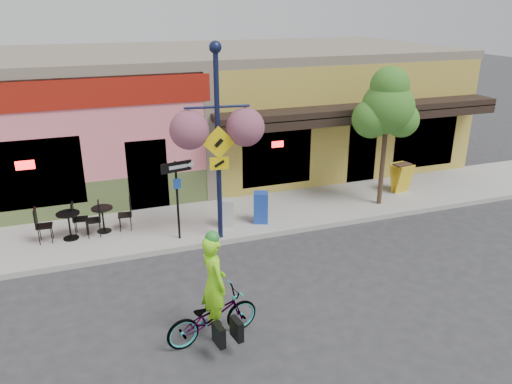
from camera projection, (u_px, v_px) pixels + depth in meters
ground at (282, 244)px, 13.40m from camera, size 90.00×90.00×0.00m
sidewalk at (257, 214)px, 15.14m from camera, size 24.00×3.00×0.15m
curb at (275, 233)px, 13.86m from camera, size 24.00×0.12×0.15m
building at (209, 109)px, 19.20m from camera, size 18.20×8.20×4.50m
bicycle at (212, 316)px, 9.49m from camera, size 1.95×0.96×0.98m
cyclist_rider at (214, 295)px, 9.34m from camera, size 0.57×0.77×1.91m
lamp_post at (218, 145)px, 12.58m from camera, size 1.70×0.85×5.11m
one_way_sign at (178, 201)px, 13.03m from camera, size 0.85×0.35×2.16m
cafe_set_left at (69, 222)px, 13.21m from camera, size 1.65×0.88×0.97m
cafe_set_right at (103, 216)px, 13.64m from camera, size 1.62×0.92×0.93m
newspaper_box_blue at (261, 207)px, 14.25m from camera, size 0.51×0.48×0.91m
newspaper_box_grey at (227, 213)px, 14.00m from camera, size 0.45×0.43×0.80m
street_tree at (385, 137)px, 15.00m from camera, size 1.75×1.75×4.30m
sandwich_board at (405, 179)px, 16.41m from camera, size 0.65×0.52×0.98m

